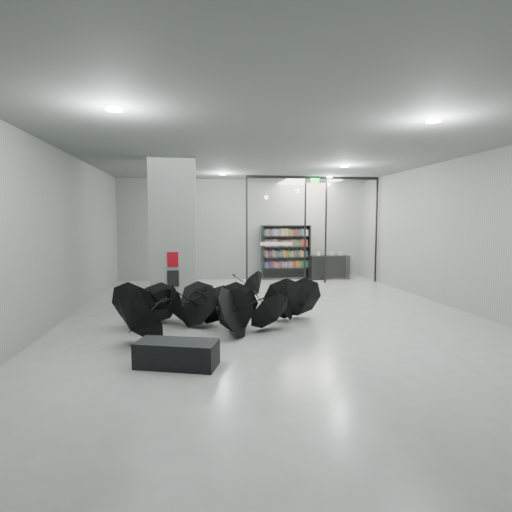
{
  "coord_description": "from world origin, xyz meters",
  "views": [
    {
      "loc": [
        -1.76,
        -9.29,
        2.34
      ],
      "look_at": [
        -0.3,
        1.5,
        1.4
      ],
      "focal_mm": 28.44,
      "sensor_mm": 36.0,
      "label": 1
    }
  ],
  "objects": [
    {
      "name": "room",
      "position": [
        0.0,
        0.0,
        2.84
      ],
      "size": [
        14.0,
        14.02,
        4.01
      ],
      "color": "gray",
      "rests_on": "ground"
    },
    {
      "name": "column",
      "position": [
        -2.5,
        2.0,
        2.0
      ],
      "size": [
        1.2,
        1.2,
        4.0
      ],
      "primitive_type": "cube",
      "color": "slate",
      "rests_on": "ground"
    },
    {
      "name": "fire_cabinet",
      "position": [
        -2.5,
        1.38,
        1.35
      ],
      "size": [
        0.28,
        0.04,
        0.38
      ],
      "primitive_type": "cube",
      "color": "#A50A07",
      "rests_on": "column"
    },
    {
      "name": "info_panel",
      "position": [
        -2.5,
        1.38,
        0.85
      ],
      "size": [
        0.3,
        0.03,
        0.42
      ],
      "primitive_type": "cube",
      "color": "black",
      "rests_on": "column"
    },
    {
      "name": "exit_sign",
      "position": [
        2.4,
        5.3,
        3.82
      ],
      "size": [
        0.3,
        0.06,
        0.15
      ],
      "primitive_type": "cube",
      "color": "#0CE533",
      "rests_on": "room"
    },
    {
      "name": "glass_partition",
      "position": [
        2.39,
        5.5,
        2.18
      ],
      "size": [
        5.06,
        0.08,
        4.0
      ],
      "color": "silver",
      "rests_on": "ground"
    },
    {
      "name": "bench",
      "position": [
        -2.17,
        -2.81,
        0.21
      ],
      "size": [
        1.4,
        0.9,
        0.42
      ],
      "primitive_type": "cube",
      "rotation": [
        0.0,
        0.0,
        -0.29
      ],
      "color": "black",
      "rests_on": "ground"
    },
    {
      "name": "bookshelf",
      "position": [
        1.63,
        6.75,
        1.09
      ],
      "size": [
        1.99,
        0.44,
        2.18
      ],
      "primitive_type": null,
      "rotation": [
        0.0,
        0.0,
        0.02
      ],
      "color": "black",
      "rests_on": "ground"
    },
    {
      "name": "shop_counter",
      "position": [
        3.34,
        6.48,
        0.48
      ],
      "size": [
        1.63,
        0.71,
        0.96
      ],
      "primitive_type": "cube",
      "rotation": [
        0.0,
        0.0,
        0.05
      ],
      "color": "black",
      "rests_on": "ground"
    },
    {
      "name": "umbrella_cluster",
      "position": [
        -1.48,
        -0.3,
        0.31
      ],
      "size": [
        5.22,
        5.01,
        1.29
      ],
      "color": "black",
      "rests_on": "ground"
    }
  ]
}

